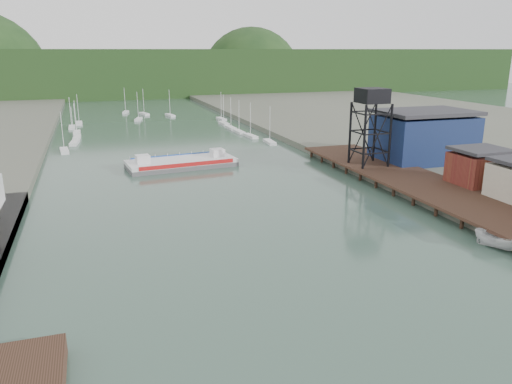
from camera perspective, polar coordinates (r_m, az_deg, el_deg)
ground at (r=46.50m, az=11.59°, el=-18.02°), size 600.00×600.00×0.00m
east_land at (r=161.35m, az=26.25°, el=5.15°), size 120.00×400.00×3.20m
east_pier at (r=99.65m, az=17.44°, el=1.38°), size 14.00×70.00×2.45m
lift_tower at (r=106.93m, az=13.11°, el=10.15°), size 6.50×6.50×16.00m
blue_shed at (r=118.04m, az=18.62°, el=6.03°), size 20.50×14.50×11.30m
marina_sailboats at (r=174.51m, az=-11.52°, el=7.29°), size 57.71×92.65×0.90m
distant_hills at (r=335.08m, az=-15.92°, el=12.76°), size 500.00×120.00×80.00m
chain_ferry at (r=114.72m, az=-8.52°, el=3.34°), size 25.10×12.22×3.49m
motorboat at (r=74.23m, az=25.77°, el=-5.01°), size 4.22×6.56×2.37m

